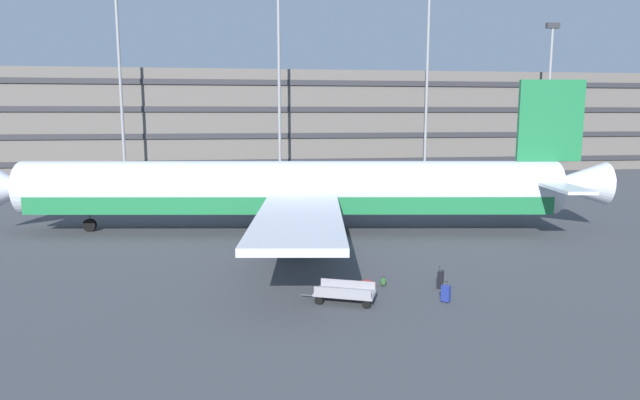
{
  "coord_description": "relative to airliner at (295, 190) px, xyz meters",
  "views": [
    {
      "loc": [
        -4.84,
        -35.98,
        8.11
      ],
      "look_at": [
        -0.12,
        -3.3,
        3.0
      ],
      "focal_mm": 31.06,
      "sensor_mm": 36.0,
      "label": 1
    }
  ],
  "objects": [
    {
      "name": "suitcase_upright",
      "position": [
        2.14,
        -13.12,
        -2.79
      ],
      "size": [
        0.65,
        0.74,
        0.25
      ],
      "color": "#B21E23",
      "rests_on": "ground_plane"
    },
    {
      "name": "light_mast_center_left",
      "position": [
        1.23,
        32.23,
        10.81
      ],
      "size": [
        1.8,
        0.5,
        24.01
      ],
      "color": "gray",
      "rests_on": "ground_plane"
    },
    {
      "name": "light_mast_right",
      "position": [
        37.33,
        32.23,
        8.76
      ],
      "size": [
        1.8,
        0.5,
        20.03
      ],
      "color": "gray",
      "rests_on": "ground_plane"
    },
    {
      "name": "light_mast_left",
      "position": [
        -17.76,
        32.23,
        10.33
      ],
      "size": [
        1.8,
        0.5,
        23.08
      ],
      "color": "gray",
      "rests_on": "ground_plane"
    },
    {
      "name": "suitcase_small",
      "position": [
        4.99,
        -15.77,
        -2.51
      ],
      "size": [
        0.43,
        0.43,
        0.96
      ],
      "color": "navy",
      "rests_on": "ground_plane"
    },
    {
      "name": "ground_plane",
      "position": [
        1.09,
        -1.94,
        -2.92
      ],
      "size": [
        600.0,
        600.0,
        0.0
      ],
      "primitive_type": "plane",
      "color": "#424449"
    },
    {
      "name": "airliner",
      "position": [
        0.0,
        0.0,
        0.0
      ],
      "size": [
        42.94,
        34.98,
        10.44
      ],
      "color": "silver",
      "rests_on": "ground_plane"
    },
    {
      "name": "baggage_cart",
      "position": [
        0.63,
        -15.14,
        -2.49
      ],
      "size": [
        3.31,
        2.19,
        0.82
      ],
      "color": "gray",
      "rests_on": "ground_plane"
    },
    {
      "name": "suitcase_large",
      "position": [
        5.48,
        -13.81,
        -2.47
      ],
      "size": [
        0.4,
        0.44,
        1.05
      ],
      "color": "black",
      "rests_on": "ground_plane"
    },
    {
      "name": "terminal_structure",
      "position": [
        1.09,
        44.49,
        4.14
      ],
      "size": [
        131.2,
        14.42,
        14.12
      ],
      "color": "#605B56",
      "rests_on": "ground_plane"
    },
    {
      "name": "backpack_red",
      "position": [
        2.88,
        -13.14,
        -2.71
      ],
      "size": [
        0.33,
        0.26,
        0.48
      ],
      "color": "#264C26",
      "rests_on": "ground_plane"
    },
    {
      "name": "light_mast_center_right",
      "position": [
        20.34,
        32.23,
        12.12
      ],
      "size": [
        1.8,
        0.5,
        26.57
      ],
      "color": "gray",
      "rests_on": "ground_plane"
    }
  ]
}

